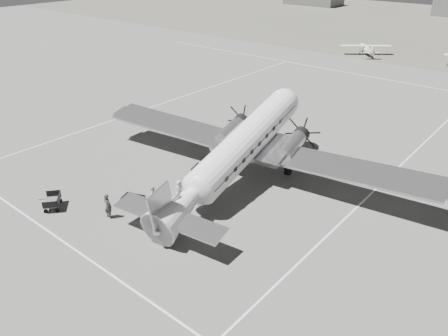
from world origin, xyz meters
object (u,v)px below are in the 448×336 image
at_px(baggage_cart_far, 52,202).
at_px(ground_crew, 108,206).
at_px(dc3_airliner, 239,151).
at_px(baggage_cart_near, 134,202).
at_px(ramp_agent, 154,194).
at_px(light_plane_left, 366,50).
at_px(passenger, 179,189).

distance_m(baggage_cart_far, ground_crew, 4.88).
distance_m(dc3_airliner, baggage_cart_near, 9.52).
bearing_deg(baggage_cart_near, dc3_airliner, 44.65).
distance_m(dc3_airliner, ramp_agent, 7.84).
relative_size(baggage_cart_near, baggage_cart_far, 0.93).
bearing_deg(baggage_cart_near, ramp_agent, 46.25).
bearing_deg(light_plane_left, baggage_cart_far, -125.50).
bearing_deg(ground_crew, dc3_airliner, -114.19).
bearing_deg(baggage_cart_near, passenger, 43.97).
height_order(baggage_cart_near, passenger, passenger).
height_order(light_plane_left, ramp_agent, light_plane_left).
bearing_deg(baggage_cart_far, light_plane_left, 133.12).
xyz_separation_m(baggage_cart_near, ramp_agent, (0.66, 1.54, 0.26)).
xyz_separation_m(dc3_airliner, baggage_cart_far, (-8.63, -12.37, -2.50)).
bearing_deg(dc3_airliner, ground_crew, -119.31).
xyz_separation_m(dc3_airliner, passenger, (-2.23, -4.95, -2.28)).
distance_m(baggage_cart_near, ground_crew, 2.18).
relative_size(light_plane_left, baggage_cart_far, 4.94).
relative_size(light_plane_left, passenger, 6.17).
distance_m(dc3_airliner, passenger, 5.89).
height_order(baggage_cart_far, passenger, passenger).
bearing_deg(baggage_cart_far, passenger, 89.47).
relative_size(ground_crew, ramp_agent, 1.34).
distance_m(dc3_airliner, light_plane_left, 54.81).
bearing_deg(baggage_cart_far, dc3_airliner, 95.34).
bearing_deg(dc3_airliner, baggage_cart_near, -122.18).
height_order(baggage_cart_near, ground_crew, ground_crew).
distance_m(ground_crew, ramp_agent, 3.77).
xyz_separation_m(light_plane_left, ramp_agent, (8.76, -60.24, -0.22)).
xyz_separation_m(ground_crew, ramp_agent, (1.00, 3.63, -0.26)).
xyz_separation_m(baggage_cart_far, passenger, (6.40, 7.42, 0.22)).
distance_m(light_plane_left, baggage_cart_far, 65.91).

